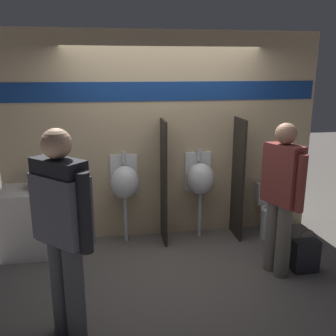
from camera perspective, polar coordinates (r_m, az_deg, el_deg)
ground_plane at (r=4.82m, az=0.32°, el=-12.67°), size 16.00×16.00×0.00m
display_wall at (r=4.94m, az=-0.78°, el=4.76°), size 4.14×0.07×2.70m
sink_counter at (r=4.93m, az=-18.75°, el=-7.58°), size 0.89×0.58×0.83m
sink_basin at (r=4.82m, az=-18.52°, el=-2.10°), size 0.36×0.36×0.26m
cell_phone at (r=4.64m, az=-16.15°, el=-3.27°), size 0.07×0.14×0.01m
divider_near_counter at (r=4.83m, az=-0.66°, el=-2.22°), size 0.03×0.43×1.62m
divider_mid at (r=5.06m, az=10.59°, el=-1.66°), size 0.03×0.43×1.62m
urinal_near_counter at (r=4.84m, az=-6.62°, el=-2.19°), size 0.37×0.33×1.20m
urinal_far at (r=4.98m, az=4.93°, el=-1.67°), size 0.37×0.33×1.20m
toilet at (r=5.33m, az=15.78°, el=-7.09°), size 0.40×0.56×0.84m
person_in_vest at (r=3.13m, az=-15.78°, el=-7.98°), size 0.51×0.50×1.81m
person_with_lanyard at (r=4.19m, az=16.86°, el=-3.75°), size 0.33×0.56×1.70m
shopping_bag at (r=4.61m, az=20.20°, el=-12.37°), size 0.29×0.16×0.51m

